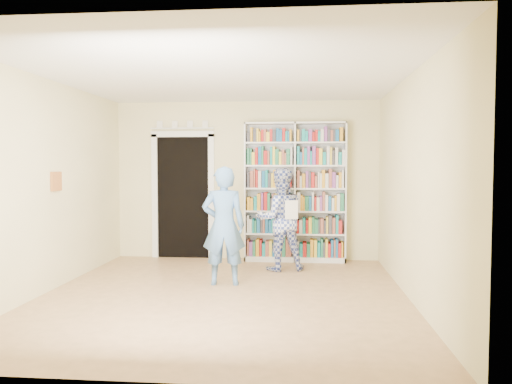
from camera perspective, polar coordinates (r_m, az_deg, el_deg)
floor at (r=6.30m, az=-3.72°, el=-11.73°), size 5.00×5.00×0.00m
ceiling at (r=6.19m, az=-3.81°, el=13.22°), size 5.00×5.00×0.00m
wall_back at (r=8.57m, az=-1.14°, el=1.32°), size 4.50×0.00×4.50m
wall_left at (r=6.82m, az=-22.77°, el=0.66°), size 0.00×5.00×5.00m
wall_right at (r=6.16m, az=17.38°, el=0.53°), size 0.00×5.00×5.00m
bookshelf at (r=8.37m, az=4.48°, el=0.06°), size 1.69×0.32×2.32m
doorway at (r=8.75m, az=-8.33°, el=0.21°), size 1.10×0.08×2.43m
wall_art at (r=6.99m, az=-21.86°, el=1.14°), size 0.03×0.25×0.25m
man_blue at (r=6.72m, az=-3.72°, el=-3.87°), size 0.62×0.45×1.59m
man_plaid at (r=7.66m, az=2.78°, el=-3.14°), size 0.89×0.77×1.56m
paper_sheet at (r=7.41m, az=4.07°, el=-2.04°), size 0.19×0.07×0.28m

